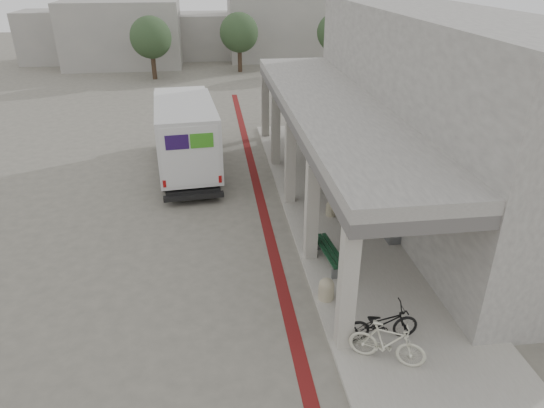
{
  "coord_description": "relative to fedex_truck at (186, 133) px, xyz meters",
  "views": [
    {
      "loc": [
        -0.78,
        -12.23,
        8.45
      ],
      "look_at": [
        1.0,
        1.32,
        1.6
      ],
      "focal_mm": 32.0,
      "sensor_mm": 36.0,
      "label": 1
    }
  ],
  "objects": [
    {
      "name": "bollard_near",
      "position": [
        3.99,
        -10.16,
        -1.3
      ],
      "size": [
        0.43,
        0.43,
        0.64
      ],
      "color": "tan",
      "rests_on": "sidewalk"
    },
    {
      "name": "utility_cabinet",
      "position": [
        6.89,
        -7.42,
        -1.15
      ],
      "size": [
        0.44,
        0.58,
        0.94
      ],
      "primitive_type": "cube",
      "rotation": [
        0.0,
        0.0,
        0.04
      ],
      "color": "slate",
      "rests_on": "sidewalk"
    },
    {
      "name": "tree_right",
      "position": [
        11.89,
        20.55,
        1.44
      ],
      "size": [
        3.2,
        3.2,
        4.8
      ],
      "color": "#38281C",
      "rests_on": "ground"
    },
    {
      "name": "bicycle_cream",
      "position": [
        4.83,
        -12.63,
        -1.09
      ],
      "size": [
        1.8,
        1.27,
        1.06
      ],
      "primitive_type": "imported",
      "rotation": [
        0.0,
        0.0,
        1.09
      ],
      "color": "beige",
      "rests_on": "sidewalk"
    },
    {
      "name": "distant_backdrop",
      "position": [
        -0.95,
        27.43,
        0.97
      ],
      "size": [
        28.0,
        10.0,
        6.5
      ],
      "color": "gray",
      "rests_on": "ground"
    },
    {
      "name": "transit_building",
      "position": [
        8.72,
        -3.95,
        1.66
      ],
      "size": [
        7.6,
        17.0,
        7.0
      ],
      "color": "gray",
      "rests_on": "ground"
    },
    {
      "name": "bicycle_black",
      "position": [
        4.94,
        -11.91,
        -1.13
      ],
      "size": [
        1.86,
        0.67,
        0.97
      ],
      "primitive_type": "imported",
      "rotation": [
        0.0,
        0.0,
        1.59
      ],
      "color": "black",
      "rests_on": "sidewalk"
    },
    {
      "name": "sidewalk",
      "position": [
        5.89,
        -8.45,
        -1.68
      ],
      "size": [
        4.4,
        28.0,
        0.12
      ],
      "primitive_type": "cube",
      "color": "gray",
      "rests_on": "ground"
    },
    {
      "name": "bollard_far",
      "position": [
        5.29,
        -5.38,
        -1.33
      ],
      "size": [
        0.38,
        0.38,
        0.56
      ],
      "color": "gray",
      "rests_on": "sidewalk"
    },
    {
      "name": "ground",
      "position": [
        1.89,
        -8.45,
        -1.74
      ],
      "size": [
        120.0,
        120.0,
        0.0
      ],
      "primitive_type": "plane",
      "color": "#615D53",
      "rests_on": "ground"
    },
    {
      "name": "tree_left",
      "position": [
        -3.11,
        19.55,
        1.44
      ],
      "size": [
        3.2,
        3.2,
        4.8
      ],
      "color": "#38281C",
      "rests_on": "ground"
    },
    {
      "name": "tree_mid",
      "position": [
        3.89,
        21.55,
        1.44
      ],
      "size": [
        3.2,
        3.2,
        4.8
      ],
      "color": "#38281C",
      "rests_on": "ground"
    },
    {
      "name": "bench",
      "position": [
        4.49,
        -8.43,
        -1.28
      ],
      "size": [
        0.64,
        2.03,
        0.47
      ],
      "rotation": [
        0.0,
        0.0,
        0.1
      ],
      "color": "slate",
      "rests_on": "sidewalk"
    },
    {
      "name": "fedex_truck",
      "position": [
        0.0,
        0.0,
        0.0
      ],
      "size": [
        2.99,
        7.81,
        3.26
      ],
      "rotation": [
        0.0,
        0.0,
        0.08
      ],
      "color": "black",
      "rests_on": "ground"
    },
    {
      "name": "bike_lane_stripe",
      "position": [
        2.89,
        -6.45,
        -1.73
      ],
      "size": [
        0.35,
        40.0,
        0.01
      ],
      "primitive_type": "cube",
      "color": "maroon",
      "rests_on": "ground"
    }
  ]
}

